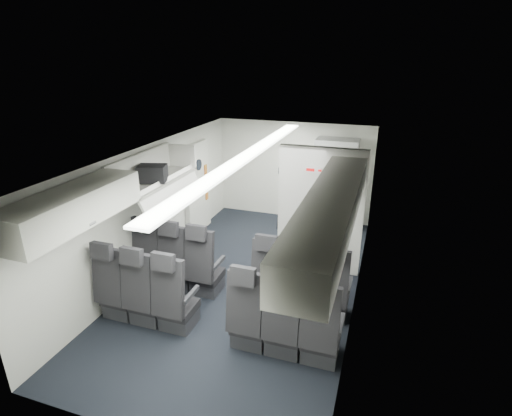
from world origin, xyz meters
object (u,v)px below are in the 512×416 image
Objects in this scene: seat_row_mid at (211,311)px; flight_attendant at (288,208)px; seat_row_front at (236,276)px; boarding_door at (197,188)px; carry_on_bag at (152,173)px; galley_unit at (334,184)px.

seat_row_mid is 2.87m from flight_attendant.
seat_row_front is 1.79× the size of boarding_door.
carry_on_bag is at bearing 142.42° from seat_row_mid.
flight_attendant is at bearing 81.56° from seat_row_front.
seat_row_front is at bearing 156.46° from flight_attendant.
seat_row_front is 3.43m from galley_unit.
galley_unit reaches higher than boarding_door.
seat_row_mid is at bearing -90.00° from seat_row_front.
galley_unit reaches higher than seat_row_front.
seat_row_front is at bearing -23.57° from carry_on_bag.
boarding_door is (-1.64, 2.99, 0.55)m from seat_row_mid.
seat_row_front is 1.75× the size of galley_unit.
seat_row_front is at bearing -106.28° from galley_unit.
boarding_door is at bearing 70.09° from flight_attendant.
boarding_door is at bearing -155.72° from galley_unit.
carry_on_bag reaches higher than flight_attendant.
flight_attendant is 4.01× the size of carry_on_bag.
seat_row_mid is 4.30m from galley_unit.
seat_row_front is 1.99m from flight_attendant.
seat_row_mid is at bearing -102.88° from galley_unit.
boarding_door is (-1.64, 2.09, 0.55)m from seat_row_front.
flight_attendant is at bearing 84.23° from seat_row_mid.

